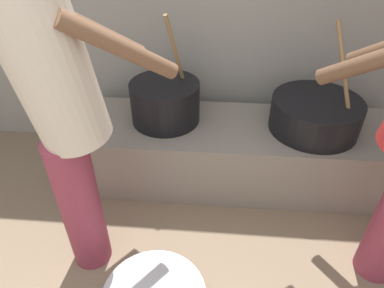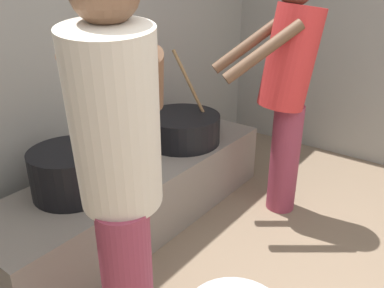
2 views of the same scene
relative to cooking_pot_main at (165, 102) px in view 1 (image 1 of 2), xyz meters
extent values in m
cube|color=slate|center=(0.47, -0.04, -0.35)|extent=(2.09, 0.60, 0.44)
cylinder|color=black|center=(0.00, 0.00, 0.00)|extent=(0.44, 0.44, 0.26)
cylinder|color=#937047|center=(0.08, 0.00, 0.33)|extent=(0.10, 0.25, 0.51)
cylinder|color=black|center=(0.94, -0.03, -0.03)|extent=(0.55, 0.55, 0.21)
cylinder|color=#937047|center=(1.04, -0.03, 0.27)|extent=(0.17, 0.22, 0.51)
cylinder|color=brown|center=(0.93, -0.64, 0.59)|extent=(0.40, 0.37, 0.36)
cylinder|color=#8C3347|center=(-0.32, -0.77, -0.17)|extent=(0.20, 0.20, 0.79)
cylinder|color=beige|center=(-0.30, -0.75, 0.54)|extent=(0.49, 0.48, 0.68)
cylinder|color=brown|center=(-0.03, -0.68, 0.61)|extent=(0.40, 0.38, 0.37)
cylinder|color=brown|center=(-0.21, -0.48, 0.61)|extent=(0.40, 0.38, 0.37)
camera|label=1|loc=(0.33, -1.91, 1.10)|focal=32.21mm
camera|label=2|loc=(-1.11, -1.69, 1.00)|focal=36.43mm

